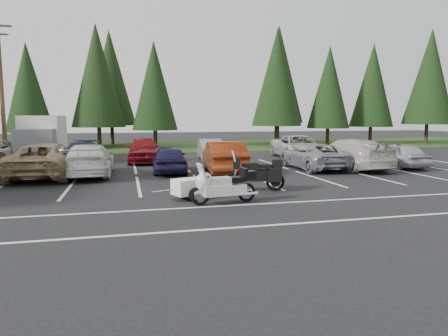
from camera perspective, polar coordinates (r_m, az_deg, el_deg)
ground at (r=15.99m, az=-4.11°, el=-2.83°), size 120.00×120.00×0.00m
grass_strip at (r=39.71m, az=-9.99°, el=3.12°), size 80.00×16.00×0.01m
lake_water at (r=70.89m, az=-8.47°, el=4.92°), size 70.00×50.00×0.02m
utility_pole at (r=28.55m, az=-29.23°, el=10.17°), size 1.60×0.26×9.00m
box_truck at (r=28.56m, az=-24.68°, el=3.90°), size 2.40×5.60×2.90m
stall_markings at (r=17.94m, az=-5.19°, el=-1.73°), size 32.00×16.00×0.01m
conifer_3 at (r=37.83m, az=-26.23°, el=10.27°), size 3.87×3.87×9.02m
conifer_4 at (r=38.68m, az=-17.68°, el=12.47°), size 4.80×4.80×11.17m
conifer_5 at (r=37.32m, az=-9.93°, el=11.51°), size 4.14×4.14×9.63m
conifer_6 at (r=40.56m, az=7.59°, el=12.74°), size 4.93×4.93×11.48m
conifer_7 at (r=42.52m, az=14.78°, el=11.09°), size 4.27×4.27×9.94m
conifer_8 at (r=46.07m, az=20.44°, el=11.01°), size 4.53×4.53×10.56m
conifer_9 at (r=48.74m, az=27.33°, el=11.50°), size 5.19×5.19×12.10m
conifer_back_b at (r=43.23m, az=-15.94°, el=12.26°), size 4.97×4.97×11.58m
conifer_back_c at (r=45.72m, az=7.81°, el=13.09°), size 5.50×5.50×12.81m
car_near_2 at (r=20.39m, az=-24.04°, el=1.03°), size 3.00×5.95×1.61m
car_near_3 at (r=20.15m, az=-18.71°, el=1.09°), size 2.16×5.29×1.53m
car_near_4 at (r=20.41m, az=-7.82°, el=1.30°), size 1.89×4.20×1.40m
car_near_5 at (r=20.04m, az=-0.05°, el=1.55°), size 2.13×5.00×1.61m
car_near_6 at (r=22.18m, az=12.63°, el=1.68°), size 2.37×5.10×1.41m
car_near_7 at (r=22.78m, az=17.42°, el=1.95°), size 2.79×5.84×1.64m
car_near_8 at (r=24.50m, az=23.64°, el=1.71°), size 1.83×4.12×1.38m
car_far_1 at (r=25.92m, az=-19.73°, el=2.13°), size 2.15×4.72×1.34m
car_far_2 at (r=25.38m, az=-11.38°, el=2.61°), size 2.20×4.82×1.60m
car_far_3 at (r=26.16m, az=-1.90°, el=2.62°), size 1.80×4.26×1.37m
car_far_4 at (r=27.83m, az=10.54°, el=3.00°), size 3.09×5.88×1.58m
touring_motorcycle at (r=12.94m, az=-0.00°, el=-2.14°), size 2.54×1.04×1.37m
cargo_trailer at (r=13.76m, az=-4.99°, el=-2.98°), size 1.76×1.37×0.72m
adventure_motorcycle at (r=15.17m, az=4.35°, el=-0.40°), size 2.70×1.43×1.56m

